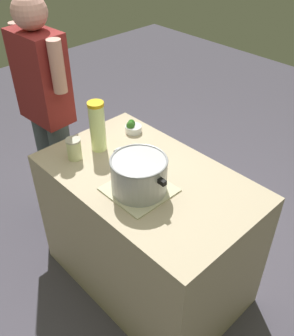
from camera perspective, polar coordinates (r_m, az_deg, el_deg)
ground_plane at (r=2.61m, az=-0.00°, el=-16.02°), size 8.00×8.00×0.00m
counter_slab at (r=2.29m, az=-0.00°, el=-9.58°), size 1.20×0.74×0.85m
dish_cloth at (r=1.90m, az=-1.18°, el=-3.27°), size 0.30×0.30×0.01m
cooking_pot at (r=1.84m, az=-1.22°, el=-0.94°), size 0.35×0.28×0.18m
lemonade_pitcher at (r=2.14m, az=-7.51°, el=6.27°), size 0.09×0.09×0.30m
mason_jar at (r=2.13m, az=-10.96°, el=2.87°), size 0.08×0.08×0.12m
broccoli_bowl_front at (r=2.11m, az=-3.53°, el=2.17°), size 0.11×0.11×0.08m
broccoli_bowl_center at (r=2.35m, az=-2.23°, el=6.19°), size 0.10×0.10×0.08m
person_cook at (r=2.53m, az=-14.78°, el=7.89°), size 0.50×0.22×1.64m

